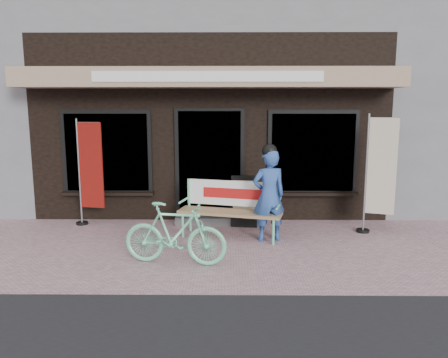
{
  "coord_description": "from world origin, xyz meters",
  "views": [
    {
      "loc": [
        0.36,
        -6.45,
        2.28
      ],
      "look_at": [
        0.29,
        0.7,
        1.05
      ],
      "focal_mm": 35.0,
      "sensor_mm": 36.0,
      "label": 1
    }
  ],
  "objects_px": {
    "menu_stand": "(244,201)",
    "bicycle": "(175,234)",
    "bench": "(231,204)",
    "person": "(269,194)",
    "nobori_cream": "(379,173)",
    "nobori_red": "(89,171)"
  },
  "relations": [
    {
      "from": "bicycle",
      "to": "nobori_cream",
      "type": "distance_m",
      "value": 3.79
    },
    {
      "from": "bench",
      "to": "menu_stand",
      "type": "distance_m",
      "value": 0.62
    },
    {
      "from": "bench",
      "to": "nobori_red",
      "type": "distance_m",
      "value": 2.79
    },
    {
      "from": "bench",
      "to": "bicycle",
      "type": "relative_size",
      "value": 1.21
    },
    {
      "from": "person",
      "to": "bicycle",
      "type": "distance_m",
      "value": 1.86
    },
    {
      "from": "person",
      "to": "nobori_red",
      "type": "relative_size",
      "value": 0.81
    },
    {
      "from": "nobori_red",
      "to": "nobori_cream",
      "type": "bearing_deg",
      "value": 4.2
    },
    {
      "from": "bench",
      "to": "nobori_cream",
      "type": "height_order",
      "value": "nobori_cream"
    },
    {
      "from": "person",
      "to": "nobori_cream",
      "type": "distance_m",
      "value": 2.03
    },
    {
      "from": "bench",
      "to": "person",
      "type": "relative_size",
      "value": 1.11
    },
    {
      "from": "person",
      "to": "nobori_red",
      "type": "bearing_deg",
      "value": 150.29
    },
    {
      "from": "nobori_cream",
      "to": "menu_stand",
      "type": "bearing_deg",
      "value": -170.16
    },
    {
      "from": "menu_stand",
      "to": "bicycle",
      "type": "bearing_deg",
      "value": -110.71
    },
    {
      "from": "bench",
      "to": "nobori_red",
      "type": "relative_size",
      "value": 0.91
    },
    {
      "from": "bicycle",
      "to": "nobori_red",
      "type": "xyz_separation_m",
      "value": [
        -1.85,
        2.05,
        0.59
      ]
    },
    {
      "from": "nobori_cream",
      "to": "nobori_red",
      "type": "bearing_deg",
      "value": -166.34
    },
    {
      "from": "menu_stand",
      "to": "nobori_red",
      "type": "bearing_deg",
      "value": -174.32
    },
    {
      "from": "bicycle",
      "to": "menu_stand",
      "type": "relative_size",
      "value": 1.55
    },
    {
      "from": "nobori_cream",
      "to": "person",
      "type": "bearing_deg",
      "value": -148.59
    },
    {
      "from": "bench",
      "to": "nobori_red",
      "type": "xyz_separation_m",
      "value": [
        -2.66,
        0.68,
        0.48
      ]
    },
    {
      "from": "bicycle",
      "to": "menu_stand",
      "type": "xyz_separation_m",
      "value": [
        1.06,
        1.94,
        0.05
      ]
    },
    {
      "from": "bench",
      "to": "menu_stand",
      "type": "xyz_separation_m",
      "value": [
        0.25,
        0.57,
        -0.06
      ]
    }
  ]
}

